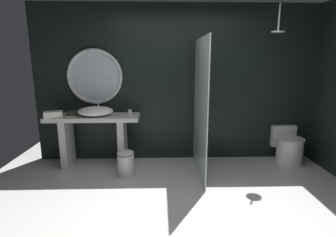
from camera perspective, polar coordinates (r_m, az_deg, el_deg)
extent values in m
plane|color=silver|center=(3.13, 4.56, -20.53)|extent=(5.76, 5.76, 0.00)
cube|color=black|center=(4.54, 2.25, 7.36)|extent=(4.80, 0.10, 2.60)
cube|color=silver|center=(4.41, -15.72, 0.24)|extent=(1.46, 0.51, 0.06)
cube|color=silver|center=(4.64, -20.83, -4.86)|extent=(0.10, 0.44, 0.77)
cube|color=silver|center=(4.43, -9.73, -5.01)|extent=(0.10, 0.44, 0.77)
ellipsoid|color=white|center=(4.35, -15.32, 1.52)|extent=(0.56, 0.46, 0.15)
cylinder|color=silver|center=(4.55, -14.74, 2.47)|extent=(0.02, 0.02, 0.22)
cylinder|color=silver|center=(4.46, -15.02, 3.57)|extent=(0.02, 0.14, 0.02)
cylinder|color=silver|center=(4.35, -8.19, 1.39)|extent=(0.07, 0.07, 0.08)
cube|color=#3D3323|center=(4.50, -19.83, 1.05)|extent=(0.17, 0.10, 0.07)
torus|color=silver|center=(4.56, -15.48, 8.66)|extent=(0.91, 0.06, 0.91)
cylinder|color=#B2BCC1|center=(4.57, -15.45, 8.67)|extent=(0.82, 0.01, 0.82)
cube|color=silver|center=(3.94, 6.96, 2.21)|extent=(0.02, 1.26, 2.02)
cylinder|color=silver|center=(4.37, 22.80, 19.47)|extent=(0.02, 0.02, 0.39)
cylinder|color=silver|center=(4.34, 22.56, 16.81)|extent=(0.19, 0.19, 0.02)
cylinder|color=white|center=(4.90, 24.63, -6.37)|extent=(0.42, 0.42, 0.43)
ellipsoid|color=white|center=(4.84, 24.88, -3.84)|extent=(0.44, 0.48, 0.02)
cube|color=white|center=(5.11, 23.37, -3.33)|extent=(0.41, 0.18, 0.37)
cylinder|color=silver|center=(4.08, -9.06, -9.89)|extent=(0.25, 0.25, 0.33)
ellipsoid|color=silver|center=(4.01, -9.15, -7.30)|extent=(0.25, 0.25, 0.08)
cube|color=silver|center=(4.42, -23.43, 0.77)|extent=(0.30, 0.24, 0.10)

